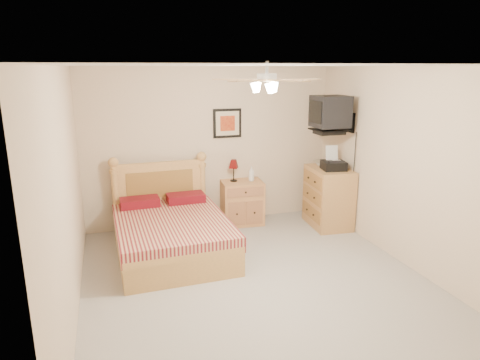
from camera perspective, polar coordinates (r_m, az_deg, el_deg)
The scene contains 17 objects.
floor at distance 5.22m, azimuth 2.36°, elevation -13.58°, with size 4.50×4.50×0.00m, color gray.
ceiling at distance 4.60m, azimuth 2.70°, elevation 15.02°, with size 4.00×4.50×0.04m, color white.
wall_back at distance 6.87m, azimuth -3.90°, elevation 4.43°, with size 4.00×0.04×2.50m, color beige.
wall_front at distance 2.88m, azimuth 18.26°, elevation -11.32°, with size 4.00×0.04×2.50m, color beige.
wall_left at distance 4.51m, azimuth -22.15°, elevation -2.17°, with size 0.04×4.50×2.50m, color beige.
wall_right at distance 5.74m, azimuth 21.64°, elevation 1.35°, with size 0.04×4.50×2.50m, color beige.
bed at distance 5.80m, azimuth -9.16°, elevation -4.24°, with size 1.43×1.88×1.22m, color tan, non-canonical shape.
nightstand at distance 6.97m, azimuth 0.28°, elevation -2.99°, with size 0.65×0.49×0.70m, color tan.
table_lamp at distance 6.86m, azimuth -0.86°, elevation 1.28°, with size 0.19×0.19×0.35m, color #560706, non-canonical shape.
lotion_bottle at distance 6.88m, azimuth 1.54°, elevation 0.86°, with size 0.09×0.09×0.24m, color silver.
framed_picture at distance 6.86m, azimuth -1.71°, elevation 7.57°, with size 0.46×0.04×0.46m, color black.
dresser at distance 6.97m, azimuth 11.70°, elevation -2.25°, with size 0.56×0.80×0.95m, color #AE7144.
fax_machine at distance 6.73m, azimuth 12.41°, elevation 2.84°, with size 0.34×0.36×0.36m, color black, non-canonical shape.
magazine_lower at distance 7.10m, azimuth 10.14°, elevation 2.17°, with size 0.19×0.25×0.02m, color #BCB09B.
magazine_upper at distance 7.09m, azimuth 10.25°, elevation 2.33°, with size 0.17×0.24×0.02m, color gray.
wall_tv at distance 6.60m, azimuth 13.08°, elevation 8.58°, with size 0.56×0.46×0.58m, color black, non-canonical shape.
ceiling_fan at distance 4.41m, azimuth 3.59°, elevation 13.20°, with size 1.14×1.14×0.28m, color silver, non-canonical shape.
Camera 1 is at (-1.58, -4.32, 2.48)m, focal length 32.00 mm.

